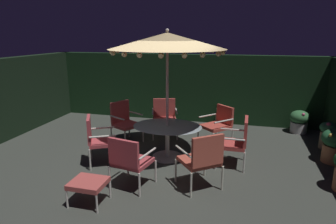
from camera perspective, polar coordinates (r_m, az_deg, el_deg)
The scene contains 16 objects.
ground_plane at distance 6.21m, azimuth -3.04°, elevation -10.04°, with size 8.52×7.01×0.02m, color #3D413A.
hedge_backdrop_rear at distance 9.03m, azimuth 3.24°, elevation 4.78°, with size 8.52×0.30×2.04m, color black.
patio_dining_table at distance 6.26m, azimuth -0.14°, elevation -4.20°, with size 1.48×1.17×0.73m.
patio_umbrella at distance 5.92m, azimuth -0.15°, elevation 13.72°, with size 2.37×2.37×2.73m.
patio_chair_north at distance 7.29m, azimuth -8.62°, elevation -1.49°, with size 0.78×0.80×1.01m.
patio_chair_northeast at distance 6.11m, azimuth -13.70°, elevation -4.82°, with size 0.76×0.77×1.02m.
patio_chair_east at distance 5.09m, azimuth -7.59°, elevation -9.09°, with size 0.74×0.71×0.95m.
patio_chair_southeast at distance 5.03m, azimuth 6.73°, elevation -8.84°, with size 0.88×0.87×1.03m.
patio_chair_south at distance 6.05m, azimuth 13.44°, elevation -5.21°, with size 0.59×0.65×1.01m.
patio_chair_southwest at distance 7.10m, azimuth 9.93°, elevation -2.07°, with size 0.85×0.86×0.95m.
patio_chair_west at distance 7.66m, azimuth -0.69°, elevation -0.66°, with size 0.79×0.75×0.97m.
ottoman_footrest at distance 4.88m, azimuth -15.36°, elevation -13.42°, with size 0.55×0.48×0.39m.
potted_plant_right_far at distance 8.70m, azimuth 24.36°, elevation -1.58°, with size 0.52×0.52×0.62m.
potted_plant_right_near at distance 7.02m, azimuth 29.94°, elevation -5.54°, with size 0.55×0.55×0.72m.
potted_plant_back_left at distance 7.78m, azimuth 28.88°, elevation -3.77°, with size 0.40×0.39×0.66m.
potted_plant_left_far at distance 8.71m, azimuth 10.50°, elevation -0.74°, with size 0.38×0.38×0.59m.
Camera 1 is at (1.71, -5.36, 2.61)m, focal length 31.07 mm.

